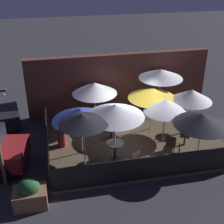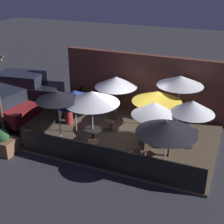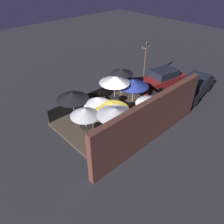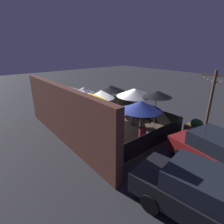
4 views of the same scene
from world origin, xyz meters
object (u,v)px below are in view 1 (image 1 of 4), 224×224
(dining_table_0, at_px, (115,147))
(patio_chair_2, at_px, (133,161))
(patio_chair_3, at_px, (185,135))
(patio_umbrella_5, at_px, (152,93))
(patio_umbrella_0, at_px, (115,111))
(dining_table_1, at_px, (189,120))
(patio_umbrella_7, at_px, (81,115))
(patron_0, at_px, (62,135))
(patio_umbrella_8, at_px, (95,88))
(patio_chair_0, at_px, (175,155))
(planter_box, at_px, (30,194))
(patio_umbrella_6, at_px, (161,74))
(patio_chair_1, at_px, (172,144))
(patio_chair_4, at_px, (111,128))
(patio_umbrella_3, at_px, (166,106))
(patio_umbrella_4, at_px, (203,119))
(patio_umbrella_2, at_px, (83,119))
(patio_umbrella_1, at_px, (192,95))

(dining_table_0, relative_size, patio_chair_2, 0.81)
(patio_chair_3, bearing_deg, patio_umbrella_5, 61.65)
(patio_umbrella_0, relative_size, dining_table_1, 3.19)
(patio_umbrella_7, xyz_separation_m, patron_0, (-0.78, 0.67, -1.24))
(patio_umbrella_8, xyz_separation_m, patio_chair_0, (2.42, -4.11, -1.25))
(patio_umbrella_5, relative_size, planter_box, 1.99)
(patio_chair_0, bearing_deg, dining_table_1, -100.60)
(patio_chair_0, xyz_separation_m, planter_box, (-5.37, -0.87, -0.17))
(patio_umbrella_7, relative_size, patio_umbrella_8, 1.09)
(patio_umbrella_6, relative_size, patio_chair_1, 2.64)
(patio_chair_0, relative_size, patio_chair_4, 1.02)
(patio_umbrella_3, bearing_deg, patio_umbrella_4, -59.83)
(patio_umbrella_6, bearing_deg, patio_chair_4, -151.50)
(patio_umbrella_2, height_order, dining_table_1, patio_umbrella_2)
(patio_umbrella_3, bearing_deg, patio_umbrella_2, -158.88)
(patio_umbrella_8, distance_m, dining_table_0, 3.40)
(patio_chair_0, distance_m, patio_chair_4, 3.19)
(patio_umbrella_1, bearing_deg, patio_chair_4, 176.95)
(patio_umbrella_4, bearing_deg, patio_umbrella_6, 95.29)
(patio_chair_3, height_order, patron_0, patron_0)
(patio_umbrella_0, height_order, patio_umbrella_4, patio_umbrella_0)
(dining_table_0, distance_m, dining_table_1, 3.95)
(patio_umbrella_4, height_order, dining_table_0, patio_umbrella_4)
(patio_umbrella_2, bearing_deg, patio_umbrella_1, 21.15)
(patio_umbrella_7, distance_m, patio_chair_3, 4.49)
(dining_table_0, bearing_deg, patio_umbrella_6, 46.74)
(patio_umbrella_3, distance_m, patio_chair_4, 2.58)
(patio_umbrella_2, xyz_separation_m, dining_table_0, (1.24, 0.53, -1.65))
(patio_umbrella_3, bearing_deg, patio_umbrella_6, 76.20)
(patio_umbrella_2, bearing_deg, patio_chair_4, 56.25)
(patio_umbrella_1, xyz_separation_m, patio_chair_1, (-1.43, -1.59, -1.30))
(patio_chair_0, distance_m, patio_chair_1, 0.74)
(patio_umbrella_6, height_order, patio_chair_0, patio_umbrella_6)
(patio_umbrella_2, distance_m, dining_table_0, 2.13)
(dining_table_0, xyz_separation_m, patio_chair_4, (0.17, 1.57, -0.08))
(patio_umbrella_2, bearing_deg, patio_umbrella_7, 88.33)
(patio_umbrella_4, height_order, patio_chair_2, patio_umbrella_4)
(patio_umbrella_1, distance_m, patio_umbrella_5, 1.70)
(patio_umbrella_5, relative_size, patron_0, 1.86)
(patio_umbrella_1, distance_m, patio_chair_0, 3.08)
(patio_umbrella_1, xyz_separation_m, dining_table_1, (0.00, 0.00, -1.23))
(dining_table_1, relative_size, patio_chair_1, 0.80)
(patio_umbrella_2, relative_size, patio_umbrella_8, 1.16)
(patio_umbrella_6, height_order, patio_chair_3, patio_umbrella_6)
(patio_umbrella_2, distance_m, patio_umbrella_6, 5.42)
(patio_umbrella_7, bearing_deg, patron_0, 139.07)
(patio_chair_3, bearing_deg, planter_box, 139.27)
(patio_umbrella_4, height_order, patio_umbrella_5, patio_umbrella_5)
(patio_umbrella_5, bearing_deg, patio_umbrella_6, 55.01)
(dining_table_1, distance_m, patio_chair_2, 3.97)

